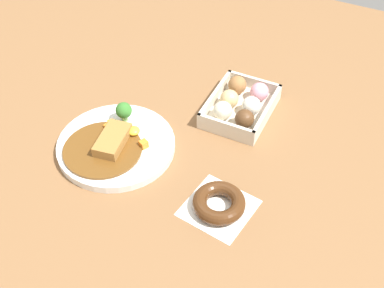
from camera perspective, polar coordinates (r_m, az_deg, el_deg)
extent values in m
plane|color=brown|center=(1.19, -4.95, 0.74)|extent=(1.60, 1.60, 0.00)
cylinder|color=white|center=(1.17, -8.35, -0.18)|extent=(0.26, 0.26, 0.02)
cylinder|color=brown|center=(1.15, -9.83, -0.60)|extent=(0.17, 0.17, 0.01)
cube|color=#A87538|center=(1.15, -8.75, 0.46)|extent=(0.11, 0.07, 0.02)
cylinder|color=white|center=(1.18, -6.42, 1.10)|extent=(0.06, 0.06, 0.00)
ellipsoid|color=yellow|center=(1.17, -6.46, 1.47)|extent=(0.03, 0.03, 0.02)
cylinder|color=#8CB766|center=(1.21, -7.44, 2.91)|extent=(0.01, 0.01, 0.02)
sphere|color=#387A2D|center=(1.20, -7.54, 3.70)|extent=(0.04, 0.04, 0.04)
cube|color=orange|center=(1.20, -8.91, 2.23)|extent=(0.02, 0.02, 0.02)
cube|color=orange|center=(1.14, -5.35, -0.01)|extent=(0.02, 0.02, 0.02)
cube|color=orange|center=(1.20, -9.32, 1.90)|extent=(0.01, 0.01, 0.01)
cube|color=beige|center=(1.25, 5.31, 3.67)|extent=(0.19, 0.14, 0.01)
cube|color=beige|center=(1.31, 6.87, 6.71)|extent=(0.01, 0.14, 0.03)
cube|color=beige|center=(1.18, 3.73, 1.82)|extent=(0.01, 0.14, 0.03)
cube|color=beige|center=(1.26, 2.55, 5.27)|extent=(0.19, 0.01, 0.03)
cube|color=beige|center=(1.23, 8.28, 3.49)|extent=(0.19, 0.01, 0.03)
sphere|color=#9E6B3D|center=(1.29, 5.02, 6.52)|extent=(0.05, 0.05, 0.05)
sphere|color=#DBB77A|center=(1.24, 4.14, 4.99)|extent=(0.05, 0.05, 0.05)
sphere|color=#EFE5C6|center=(1.21, 3.40, 3.71)|extent=(0.05, 0.05, 0.05)
sphere|color=pink|center=(1.27, 7.44, 5.73)|extent=(0.05, 0.05, 0.05)
sphere|color=silver|center=(1.23, 6.55, 4.21)|extent=(0.05, 0.05, 0.05)
sphere|color=brown|center=(1.19, 5.81, 2.78)|extent=(0.05, 0.05, 0.05)
cube|color=white|center=(1.05, 2.97, -7.04)|extent=(0.15, 0.15, 0.00)
torus|color=#4C2B14|center=(1.04, 3.00, -6.50)|extent=(0.11, 0.11, 0.03)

